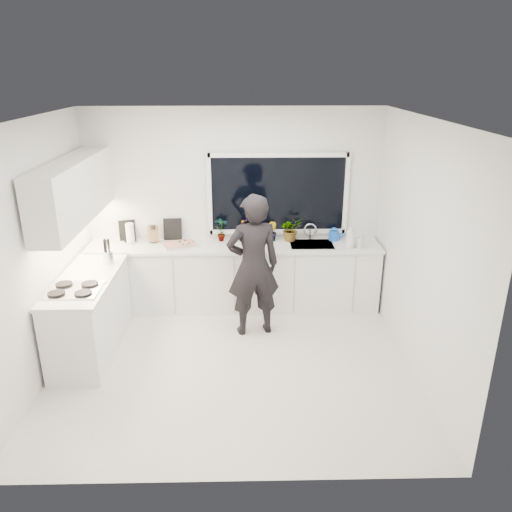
{
  "coord_description": "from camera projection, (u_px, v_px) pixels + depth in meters",
  "views": [
    {
      "loc": [
        0.16,
        -4.9,
        3.15
      ],
      "look_at": [
        0.27,
        0.4,
        1.15
      ],
      "focal_mm": 35.0,
      "sensor_mm": 36.0,
      "label": 1
    }
  ],
  "objects": [
    {
      "name": "countertop_back",
      "position": [
        234.0,
        246.0,
        6.73
      ],
      "size": [
        3.94,
        0.62,
        0.04
      ],
      "primitive_type": "cube",
      "color": "silver",
      "rests_on": "base_cabinets_back"
    },
    {
      "name": "countertop_left",
      "position": [
        86.0,
        279.0,
        5.67
      ],
      "size": [
        0.62,
        1.6,
        0.04
      ],
      "primitive_type": "cube",
      "color": "silver",
      "rests_on": "base_cabinets_left"
    },
    {
      "name": "base_cabinets_left",
      "position": [
        90.0,
        315.0,
        5.83
      ],
      "size": [
        0.58,
        1.6,
        0.88
      ],
      "primitive_type": "cube",
      "color": "white",
      "rests_on": "floor"
    },
    {
      "name": "utensil_crock",
      "position": [
        108.0,
        257.0,
        6.06
      ],
      "size": [
        0.15,
        0.15,
        0.16
      ],
      "primitive_type": "cylinder",
      "rotation": [
        0.0,
        0.0,
        0.21
      ],
      "color": "#AFAFB3",
      "rests_on": "countertop_left"
    },
    {
      "name": "person",
      "position": [
        253.0,
        266.0,
        6.06
      ],
      "size": [
        0.73,
        0.56,
        1.8
      ],
      "primitive_type": "imported",
      "rotation": [
        0.0,
        0.0,
        3.35
      ],
      "color": "black",
      "rests_on": "floor"
    },
    {
      "name": "picture_frame_large",
      "position": [
        127.0,
        230.0,
        6.87
      ],
      "size": [
        0.22,
        0.08,
        0.28
      ],
      "primitive_type": "cube",
      "rotation": [
        0.0,
        0.0,
        0.3
      ],
      "color": "black",
      "rests_on": "countertop_back"
    },
    {
      "name": "wall_back",
      "position": [
        234.0,
        208.0,
        6.87
      ],
      "size": [
        4.0,
        0.02,
        2.7
      ],
      "primitive_type": "cube",
      "color": "white",
      "rests_on": "ground"
    },
    {
      "name": "faucet",
      "position": [
        310.0,
        232.0,
        6.9
      ],
      "size": [
        0.03,
        0.03,
        0.22
      ],
      "primitive_type": "cylinder",
      "color": "silver",
      "rests_on": "countertop_back"
    },
    {
      "name": "soap_bottles",
      "position": [
        353.0,
        237.0,
        6.57
      ],
      "size": [
        0.28,
        0.16,
        0.33
      ],
      "color": "#D8BF66",
      "rests_on": "countertop_back"
    },
    {
      "name": "watering_can",
      "position": [
        334.0,
        236.0,
        6.88
      ],
      "size": [
        0.17,
        0.17,
        0.13
      ],
      "primitive_type": "cylinder",
      "rotation": [
        0.0,
        0.0,
        -0.24
      ],
      "color": "blue",
      "rests_on": "countertop_back"
    },
    {
      "name": "base_cabinets_back",
      "position": [
        235.0,
        277.0,
        6.9
      ],
      "size": [
        3.92,
        0.58,
        0.88
      ],
      "primitive_type": "cube",
      "color": "white",
      "rests_on": "floor"
    },
    {
      "name": "sink",
      "position": [
        311.0,
        248.0,
        6.77
      ],
      "size": [
        0.58,
        0.42,
        0.14
      ],
      "primitive_type": "cube",
      "color": "silver",
      "rests_on": "countertop_back"
    },
    {
      "name": "floor",
      "position": [
        233.0,
        363.0,
        5.7
      ],
      "size": [
        4.0,
        3.5,
        0.02
      ],
      "primitive_type": "cube",
      "color": "beige",
      "rests_on": "ground"
    },
    {
      "name": "upper_cabinets",
      "position": [
        74.0,
        190.0,
        5.66
      ],
      "size": [
        0.34,
        2.1,
        0.7
      ],
      "primitive_type": "cube",
      "color": "white",
      "rests_on": "wall_left"
    },
    {
      "name": "picture_frame_small",
      "position": [
        173.0,
        229.0,
        6.88
      ],
      "size": [
        0.25,
        0.03,
        0.3
      ],
      "primitive_type": "cube",
      "rotation": [
        0.0,
        0.0,
        0.05
      ],
      "color": "black",
      "rests_on": "countertop_back"
    },
    {
      "name": "stovetop",
      "position": [
        74.0,
        289.0,
        5.33
      ],
      "size": [
        0.56,
        0.48,
        0.03
      ],
      "primitive_type": "cube",
      "color": "black",
      "rests_on": "countertop_left"
    },
    {
      "name": "ceiling",
      "position": [
        228.0,
        118.0,
        4.74
      ],
      "size": [
        4.0,
        3.5,
        0.02
      ],
      "primitive_type": "cube",
      "color": "white",
      "rests_on": "wall_back"
    },
    {
      "name": "knife_block",
      "position": [
        153.0,
        234.0,
        6.8
      ],
      "size": [
        0.16,
        0.14,
        0.22
      ],
      "primitive_type": "cube",
      "rotation": [
        0.0,
        0.0,
        0.42
      ],
      "color": "#996747",
      "rests_on": "countertop_back"
    },
    {
      "name": "wall_right",
      "position": [
        421.0,
        250.0,
        5.26
      ],
      "size": [
        0.02,
        3.5,
        2.7
      ],
      "primitive_type": "cube",
      "color": "white",
      "rests_on": "ground"
    },
    {
      "name": "herb_plants",
      "position": [
        268.0,
        229.0,
        6.83
      ],
      "size": [
        1.22,
        0.32,
        0.34
      ],
      "color": "#26662D",
      "rests_on": "countertop_back"
    },
    {
      "name": "window",
      "position": [
        278.0,
        194.0,
        6.77
      ],
      "size": [
        1.8,
        0.02,
        1.0
      ],
      "primitive_type": "cube",
      "color": "black",
      "rests_on": "wall_back"
    },
    {
      "name": "pizza_tray",
      "position": [
        180.0,
        245.0,
        6.68
      ],
      "size": [
        0.51,
        0.45,
        0.03
      ],
      "primitive_type": "cube",
      "rotation": [
        0.0,
        0.0,
        0.39
      ],
      "color": "silver",
      "rests_on": "countertop_back"
    },
    {
      "name": "paper_towel_roll",
      "position": [
        130.0,
        234.0,
        6.75
      ],
      "size": [
        0.12,
        0.12,
        0.26
      ],
      "primitive_type": "cylinder",
      "rotation": [
        0.0,
        0.0,
        0.12
      ],
      "color": "white",
      "rests_on": "countertop_back"
    },
    {
      "name": "pizza",
      "position": [
        180.0,
        244.0,
        6.67
      ],
      "size": [
        0.46,
        0.4,
        0.01
      ],
      "primitive_type": "cube",
      "rotation": [
        0.0,
        0.0,
        0.39
      ],
      "color": "#CE461B",
      "rests_on": "pizza_tray"
    },
    {
      "name": "wall_left",
      "position": [
        37.0,
        253.0,
        5.18
      ],
      "size": [
        0.02,
        3.5,
        2.7
      ],
      "primitive_type": "cube",
      "color": "white",
      "rests_on": "ground"
    }
  ]
}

